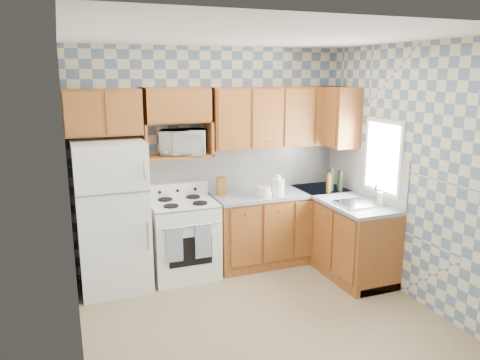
{
  "coord_description": "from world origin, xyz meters",
  "views": [
    {
      "loc": [
        -1.72,
        -3.88,
        2.39
      ],
      "look_at": [
        0.05,
        0.75,
        1.25
      ],
      "focal_mm": 35.0,
      "sensor_mm": 36.0,
      "label": 1
    }
  ],
  "objects_px": {
    "stove_body": "(184,240)",
    "microwave": "(183,142)",
    "electric_kettle": "(278,187)",
    "refrigerator": "(112,216)"
  },
  "relations": [
    {
      "from": "stove_body",
      "to": "microwave",
      "type": "distance_m",
      "value": 1.16
    },
    {
      "from": "microwave",
      "to": "electric_kettle",
      "type": "height_order",
      "value": "microwave"
    },
    {
      "from": "refrigerator",
      "to": "electric_kettle",
      "type": "height_order",
      "value": "refrigerator"
    },
    {
      "from": "stove_body",
      "to": "microwave",
      "type": "relative_size",
      "value": 1.71
    },
    {
      "from": "stove_body",
      "to": "microwave",
      "type": "height_order",
      "value": "microwave"
    },
    {
      "from": "refrigerator",
      "to": "microwave",
      "type": "height_order",
      "value": "microwave"
    },
    {
      "from": "stove_body",
      "to": "electric_kettle",
      "type": "distance_m",
      "value": 1.3
    },
    {
      "from": "refrigerator",
      "to": "electric_kettle",
      "type": "relative_size",
      "value": 7.94
    },
    {
      "from": "microwave",
      "to": "electric_kettle",
      "type": "bearing_deg",
      "value": 2.04
    },
    {
      "from": "refrigerator",
      "to": "electric_kettle",
      "type": "xyz_separation_m",
      "value": [
        1.96,
        -0.12,
        0.19
      ]
    }
  ]
}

